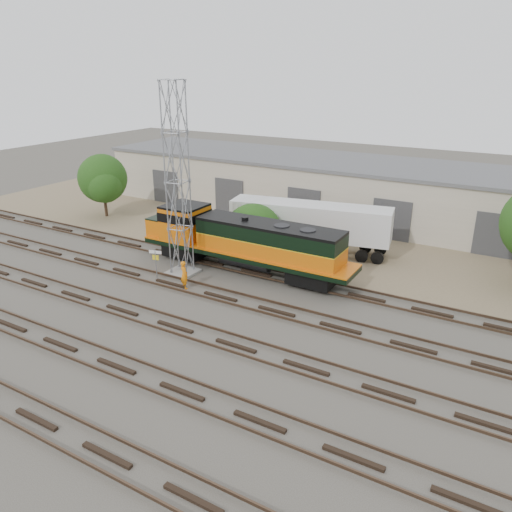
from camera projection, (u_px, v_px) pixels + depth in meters
The scene contains 11 objects.
ground at pixel (264, 323), 28.31m from camera, with size 140.00×140.00×0.00m, color #47423A.
dirt_strip at pixel (354, 246), 40.42m from camera, with size 80.00×16.00×0.02m, color #726047.
tracks at pixel (236, 346), 25.86m from camera, with size 80.00×20.40×0.28m.
warehouse at pixel (387, 193), 45.90m from camera, with size 58.40×10.40×5.30m.
locomotive at pixel (242, 241), 34.79m from camera, with size 16.12×2.83×3.87m.
signal_tower at pixel (178, 185), 32.81m from camera, with size 1.90×1.90×12.88m.
sign_post at pixel (156, 259), 33.50m from camera, with size 0.86×0.29×2.15m.
worker at pixel (184, 275), 32.39m from camera, with size 0.69×0.45×1.90m, color orange.
semi_trailer at pixel (313, 222), 38.39m from camera, with size 12.61×4.71×3.80m.
tree_west at pixel (103, 180), 46.88m from camera, with size 4.80×4.58×5.99m.
tree_mid at pixel (255, 235), 37.26m from camera, with size 4.61×4.39×4.39m.
Camera 1 is at (12.21, -21.92, 13.67)m, focal length 35.00 mm.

